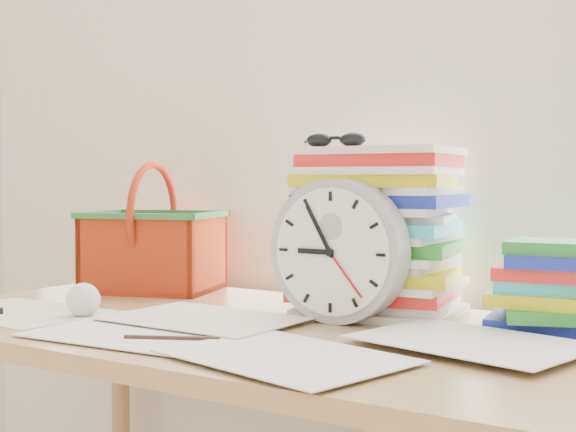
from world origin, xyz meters
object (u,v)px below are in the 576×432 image
Objects in this scene: paper_stack at (376,231)px; book_stack at (569,286)px; clock at (339,251)px; basket at (154,228)px; desk at (267,367)px.

book_stack is (0.35, 0.01, -0.08)m from paper_stack.
clock is at bearing -91.86° from paper_stack.
basket is at bearing 166.44° from clock.
paper_stack reaches higher than clock.
basket is (-0.56, -0.00, -0.01)m from paper_stack.
book_stack is 0.89× the size of basket.
paper_stack is (0.10, 0.21, 0.23)m from desk.
paper_stack is 0.36m from book_stack.
book_stack is (0.36, 0.14, -0.05)m from clock.
book_stack is 0.91m from basket.
clock is (-0.00, -0.13, -0.03)m from paper_stack.
basket is (-0.55, 0.13, 0.02)m from clock.
paper_stack reaches higher than basket.
desk is 5.55× the size of clock.
desk is 0.55m from basket.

